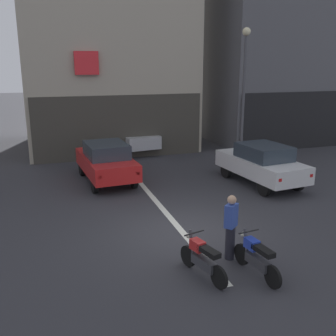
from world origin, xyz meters
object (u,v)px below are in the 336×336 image
(car_red_crossing_near, at_px, (106,161))
(motorcycle_blue_row_left_mid, at_px, (256,257))
(car_white_parked_kerbside, at_px, (261,163))
(motorcycle_red_row_leftmost, at_px, (202,258))
(person_by_motorcycles, at_px, (231,227))
(car_silver_down_street, at_px, (131,135))
(street_lamp, at_px, (244,84))

(car_red_crossing_near, relative_size, motorcycle_blue_row_left_mid, 2.54)
(car_red_crossing_near, xyz_separation_m, car_white_parked_kerbside, (5.85, -2.26, 0.00))
(motorcycle_blue_row_left_mid, bearing_deg, motorcycle_red_row_leftmost, 164.61)
(car_white_parked_kerbside, bearing_deg, person_by_motorcycles, -127.32)
(car_silver_down_street, xyz_separation_m, motorcycle_blue_row_left_mid, (-0.22, -13.85, -0.43))
(car_white_parked_kerbside, height_order, person_by_motorcycles, person_by_motorcycles)
(car_silver_down_street, relative_size, motorcycle_blue_row_left_mid, 2.58)
(street_lamp, bearing_deg, car_silver_down_street, 127.82)
(car_silver_down_street, xyz_separation_m, person_by_motorcycles, (-0.44, -12.95, -0.03))
(car_silver_down_street, bearing_deg, car_white_parked_kerbside, -65.12)
(car_red_crossing_near, distance_m, person_by_motorcycles, 7.74)
(car_red_crossing_near, relative_size, car_white_parked_kerbside, 0.99)
(car_silver_down_street, relative_size, person_by_motorcycles, 2.58)
(car_white_parked_kerbside, distance_m, motorcycle_blue_row_left_mid, 7.24)
(car_silver_down_street, height_order, person_by_motorcycles, person_by_motorcycles)
(car_red_crossing_near, height_order, motorcycle_red_row_leftmost, car_red_crossing_near)
(car_white_parked_kerbside, xyz_separation_m, person_by_motorcycles, (-4.01, -5.25, -0.03))
(street_lamp, relative_size, motorcycle_blue_row_left_mid, 3.74)
(car_red_crossing_near, xyz_separation_m, person_by_motorcycles, (1.85, -7.51, -0.03))
(car_red_crossing_near, bearing_deg, motorcycle_blue_row_left_mid, -76.22)
(motorcycle_blue_row_left_mid, bearing_deg, car_white_parked_kerbside, 58.37)
(car_red_crossing_near, xyz_separation_m, car_silver_down_street, (2.29, 5.44, 0.00))
(motorcycle_red_row_leftmost, height_order, motorcycle_blue_row_left_mid, same)
(person_by_motorcycles, bearing_deg, street_lamp, 60.33)
(car_white_parked_kerbside, height_order, motorcycle_blue_row_left_mid, car_white_parked_kerbside)
(car_red_crossing_near, xyz_separation_m, motorcycle_blue_row_left_mid, (2.06, -8.41, -0.43))
(motorcycle_red_row_leftmost, relative_size, person_by_motorcycles, 0.98)
(car_silver_down_street, xyz_separation_m, motorcycle_red_row_leftmost, (-1.42, -13.52, -0.43))
(motorcycle_red_row_leftmost, xyz_separation_m, motorcycle_blue_row_left_mid, (1.20, -0.33, 0.00))
(car_white_parked_kerbside, height_order, car_silver_down_street, same)
(street_lamp, height_order, person_by_motorcycles, street_lamp)
(car_white_parked_kerbside, bearing_deg, car_red_crossing_near, 158.91)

